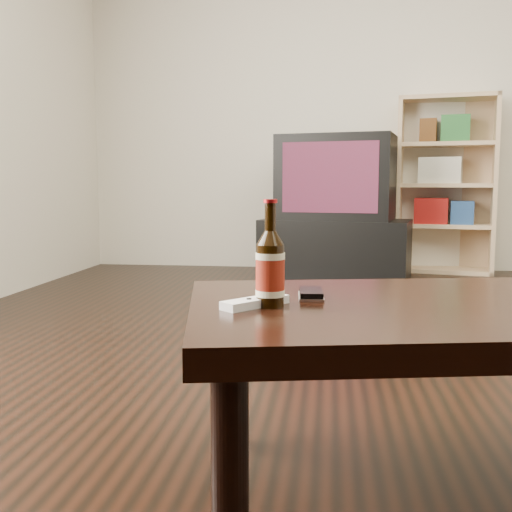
# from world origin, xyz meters

# --- Properties ---
(floor) EXTENTS (5.00, 6.00, 0.01)m
(floor) POSITION_xyz_m (0.00, 0.00, -0.01)
(floor) COLOR black
(floor) RESTS_ON ground
(wall_back) EXTENTS (5.00, 0.02, 2.70)m
(wall_back) POSITION_xyz_m (0.00, 3.01, 1.35)
(wall_back) COLOR silver
(wall_back) RESTS_ON ground
(tv_stand) EXTENTS (1.16, 0.74, 0.43)m
(tv_stand) POSITION_xyz_m (-0.47, 2.52, 0.21)
(tv_stand) COLOR black
(tv_stand) RESTS_ON floor
(tv) EXTENTS (0.91, 0.67, 0.62)m
(tv) POSITION_xyz_m (-0.47, 2.52, 0.74)
(tv) COLOR black
(tv) RESTS_ON tv_stand
(bookshelf) EXTENTS (0.79, 0.47, 1.36)m
(bookshelf) POSITION_xyz_m (0.38, 2.92, 0.71)
(bookshelf) COLOR tan
(bookshelf) RESTS_ON floor
(coffee_table) EXTENTS (1.25, 0.88, 0.43)m
(coffee_table) POSITION_xyz_m (-0.25, -0.63, 0.37)
(coffee_table) COLOR black
(coffee_table) RESTS_ON floor
(beer_bottle) EXTENTS (0.06, 0.06, 0.23)m
(beer_bottle) POSITION_xyz_m (-0.64, -0.73, 0.51)
(beer_bottle) COLOR black
(beer_bottle) RESTS_ON coffee_table
(phone) EXTENTS (0.06, 0.11, 0.02)m
(phone) POSITION_xyz_m (-0.56, -0.62, 0.44)
(phone) COLOR silver
(phone) RESTS_ON coffee_table
(remote) EXTENTS (0.14, 0.15, 0.02)m
(remote) POSITION_xyz_m (-0.67, -0.73, 0.44)
(remote) COLOR white
(remote) RESTS_ON coffee_table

